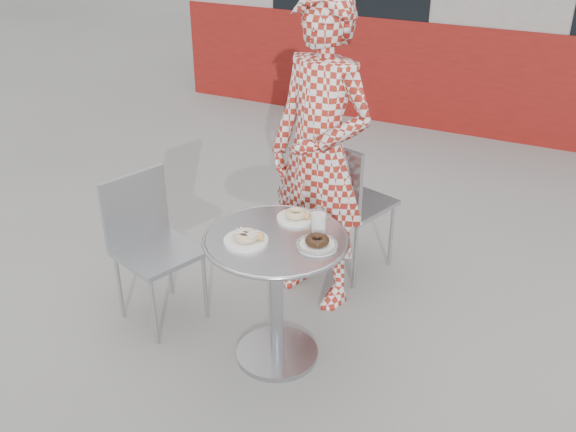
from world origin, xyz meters
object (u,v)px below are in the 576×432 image
at_px(chair_left, 160,278).
at_px(plate_checker, 317,243).
at_px(bistro_table, 276,268).
at_px(chair_far, 350,229).
at_px(milk_cup, 319,222).
at_px(seated_person, 320,156).
at_px(plate_far, 296,216).
at_px(plate_near, 247,238).

distance_m(chair_left, plate_checker, 1.03).
bearing_deg(bistro_table, chair_far, 89.96).
xyz_separation_m(plate_checker, milk_cup, (-0.05, 0.12, 0.04)).
bearing_deg(seated_person, milk_cup, -50.62).
bearing_deg(plate_checker, seated_person, 113.40).
distance_m(seated_person, milk_cup, 0.53).
bearing_deg(milk_cup, chair_left, -171.89).
bearing_deg(milk_cup, plate_checker, -68.21).
distance_m(bistro_table, chair_left, 0.77).
relative_size(bistro_table, plate_far, 3.77).
xyz_separation_m(plate_near, milk_cup, (0.25, 0.23, 0.03)).
height_order(bistro_table, milk_cup, milk_cup).
distance_m(chair_far, milk_cup, 0.95).
relative_size(chair_far, plate_far, 4.72).
height_order(plate_near, milk_cup, milk_cup).
bearing_deg(bistro_table, plate_far, 88.87).
distance_m(seated_person, plate_checker, 0.67).
xyz_separation_m(plate_far, plate_checker, (0.20, -0.19, -0.00)).
relative_size(bistro_table, chair_far, 0.80).
height_order(chair_far, chair_left, chair_far).
distance_m(chair_left, milk_cup, 1.01).
distance_m(plate_near, milk_cup, 0.34).
bearing_deg(plate_checker, chair_far, 102.10).
relative_size(seated_person, plate_far, 9.37).
xyz_separation_m(chair_far, chair_left, (-0.72, -0.94, -0.02)).
bearing_deg(seated_person, plate_near, -77.89).
bearing_deg(chair_left, bistro_table, -72.55).
xyz_separation_m(plate_near, plate_checker, (0.30, 0.11, -0.01)).
bearing_deg(bistro_table, milk_cup, 41.86).
relative_size(plate_near, plate_checker, 1.07).
relative_size(bistro_table, seated_person, 0.40).
height_order(bistro_table, chair_far, chair_far).
bearing_deg(milk_cup, plate_far, 155.58).
bearing_deg(milk_cup, chair_far, 100.55).
height_order(chair_left, milk_cup, chair_left).
relative_size(seated_person, plate_near, 8.47).
bearing_deg(seated_person, plate_far, -65.98).
xyz_separation_m(bistro_table, chair_far, (0.00, 0.95, -0.26)).
relative_size(chair_left, plate_checker, 4.24).
bearing_deg(chair_left, chair_far, -18.98).
bearing_deg(chair_left, plate_near, -81.55).
height_order(plate_far, plate_near, plate_near).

